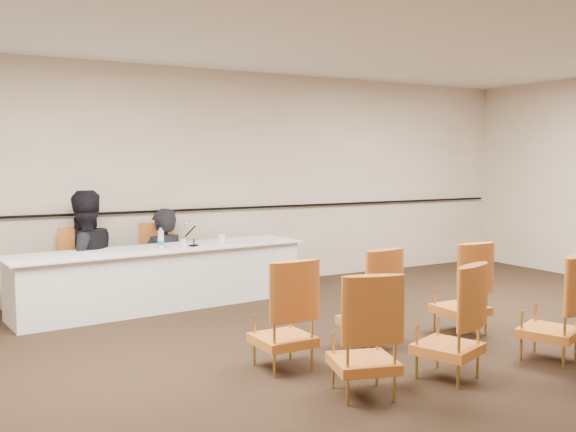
{
  "coord_description": "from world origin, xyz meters",
  "views": [
    {
      "loc": [
        -3.61,
        -4.18,
        1.77
      ],
      "look_at": [
        0.23,
        2.6,
        1.09
      ],
      "focal_mm": 40.0,
      "sensor_mm": 36.0,
      "label": 1
    }
  ],
  "objects_px": {
    "aud_chair_front_mid": "(369,297)",
    "aud_chair_back_right": "(550,307)",
    "panel_table": "(163,277)",
    "panelist_second_chair": "(83,268)",
    "panelist_main": "(163,274)",
    "aud_chair_front_left": "(283,313)",
    "drinking_glass": "(184,243)",
    "aud_chair_front_right": "(461,287)",
    "water_bottle": "(161,238)",
    "aud_chair_back_mid": "(448,321)",
    "aud_chair_back_left": "(363,333)",
    "panelist_second": "(83,267)",
    "microphone": "(194,234)",
    "coffee_cup": "(222,239)",
    "panelist_main_chair": "(163,260)"
  },
  "relations": [
    {
      "from": "aud_chair_back_left",
      "to": "panel_table",
      "type": "bearing_deg",
      "value": 112.61
    },
    {
      "from": "drinking_glass",
      "to": "aud_chair_front_mid",
      "type": "height_order",
      "value": "aud_chair_front_mid"
    },
    {
      "from": "panel_table",
      "to": "panelist_main",
      "type": "height_order",
      "value": "panelist_main"
    },
    {
      "from": "aud_chair_back_mid",
      "to": "aud_chair_back_right",
      "type": "height_order",
      "value": "same"
    },
    {
      "from": "water_bottle",
      "to": "aud_chair_front_left",
      "type": "xyz_separation_m",
      "value": [
        0.19,
        -2.64,
        -0.37
      ]
    },
    {
      "from": "aud_chair_front_mid",
      "to": "aud_chair_back_left",
      "type": "bearing_deg",
      "value": -135.67
    },
    {
      "from": "aud_chair_front_right",
      "to": "aud_chair_back_right",
      "type": "bearing_deg",
      "value": -86.33
    },
    {
      "from": "aud_chair_back_left",
      "to": "panelist_second",
      "type": "bearing_deg",
      "value": 123.23
    },
    {
      "from": "drinking_glass",
      "to": "aud_chair_back_left",
      "type": "xyz_separation_m",
      "value": [
        0.13,
        -3.48,
        -0.3
      ]
    },
    {
      "from": "coffee_cup",
      "to": "panelist_second",
      "type": "bearing_deg",
      "value": 160.2
    },
    {
      "from": "panelist_main_chair",
      "to": "panelist_second",
      "type": "distance_m",
      "value": 1.03
    },
    {
      "from": "panelist_main",
      "to": "aud_chair_back_right",
      "type": "relative_size",
      "value": 1.8
    },
    {
      "from": "panelist_main",
      "to": "aud_chair_back_mid",
      "type": "relative_size",
      "value": 1.8
    },
    {
      "from": "panelist_second_chair",
      "to": "coffee_cup",
      "type": "relative_size",
      "value": 7.4
    },
    {
      "from": "coffee_cup",
      "to": "aud_chair_back_right",
      "type": "height_order",
      "value": "aud_chair_back_right"
    },
    {
      "from": "panelist_second_chair",
      "to": "coffee_cup",
      "type": "distance_m",
      "value": 1.69
    },
    {
      "from": "drinking_glass",
      "to": "microphone",
      "type": "bearing_deg",
      "value": 6.86
    },
    {
      "from": "panelist_second_chair",
      "to": "aud_chair_back_right",
      "type": "relative_size",
      "value": 1.0
    },
    {
      "from": "panelist_main",
      "to": "panelist_second_chair",
      "type": "xyz_separation_m",
      "value": [
        -1.02,
        -0.09,
        0.18
      ]
    },
    {
      "from": "drinking_glass",
      "to": "aud_chair_front_left",
      "type": "bearing_deg",
      "value": -92.03
    },
    {
      "from": "panel_table",
      "to": "panelist_second_chair",
      "type": "relative_size",
      "value": 3.79
    },
    {
      "from": "water_bottle",
      "to": "aud_chair_front_mid",
      "type": "bearing_deg",
      "value": -63.82
    },
    {
      "from": "water_bottle",
      "to": "aud_chair_back_left",
      "type": "bearing_deg",
      "value": -83.34
    },
    {
      "from": "panel_table",
      "to": "drinking_glass",
      "type": "bearing_deg",
      "value": -26.14
    },
    {
      "from": "aud_chair_front_left",
      "to": "aud_chair_front_mid",
      "type": "height_order",
      "value": "same"
    },
    {
      "from": "aud_chair_front_mid",
      "to": "panelist_second_chair",
      "type": "bearing_deg",
      "value": 116.58
    },
    {
      "from": "water_bottle",
      "to": "aud_chair_back_mid",
      "type": "distance_m",
      "value": 3.74
    },
    {
      "from": "aud_chair_back_left",
      "to": "aud_chair_front_left",
      "type": "bearing_deg",
      "value": 121.24
    },
    {
      "from": "aud_chair_back_mid",
      "to": "aud_chair_front_left",
      "type": "bearing_deg",
      "value": 119.73
    },
    {
      "from": "drinking_glass",
      "to": "aud_chair_front_right",
      "type": "height_order",
      "value": "aud_chair_front_right"
    },
    {
      "from": "aud_chair_back_right",
      "to": "aud_chair_front_mid",
      "type": "bearing_deg",
      "value": 114.28
    },
    {
      "from": "aud_chair_back_left",
      "to": "aud_chair_back_right",
      "type": "height_order",
      "value": "same"
    },
    {
      "from": "panelist_second_chair",
      "to": "drinking_glass",
      "type": "relative_size",
      "value": 9.5
    },
    {
      "from": "panelist_second",
      "to": "drinking_glass",
      "type": "xyz_separation_m",
      "value": [
        1.07,
        -0.56,
        0.28
      ]
    },
    {
      "from": "aud_chair_front_mid",
      "to": "drinking_glass",
      "type": "bearing_deg",
      "value": 103.84
    },
    {
      "from": "panelist_main",
      "to": "coffee_cup",
      "type": "relative_size",
      "value": 13.31
    },
    {
      "from": "panelist_second_chair",
      "to": "microphone",
      "type": "xyz_separation_m",
      "value": [
        1.21,
        -0.54,
        0.39
      ]
    },
    {
      "from": "aud_chair_back_mid",
      "to": "aud_chair_front_mid",
      "type": "bearing_deg",
      "value": 70.53
    },
    {
      "from": "panelist_second",
      "to": "aud_chair_back_mid",
      "type": "height_order",
      "value": "panelist_second"
    },
    {
      "from": "aud_chair_front_mid",
      "to": "aud_chair_back_right",
      "type": "distance_m",
      "value": 1.6
    },
    {
      "from": "aud_chair_front_left",
      "to": "aud_chair_back_right",
      "type": "relative_size",
      "value": 1.0
    },
    {
      "from": "panel_table",
      "to": "panelist_main_chair",
      "type": "bearing_deg",
      "value": 65.61
    },
    {
      "from": "coffee_cup",
      "to": "aud_chair_front_left",
      "type": "height_order",
      "value": "aud_chair_front_left"
    },
    {
      "from": "panelist_second_chair",
      "to": "coffee_cup",
      "type": "xyz_separation_m",
      "value": [
        1.57,
        -0.56,
        0.31
      ]
    },
    {
      "from": "panelist_second",
      "to": "aud_chair_front_mid",
      "type": "height_order",
      "value": "panelist_second"
    },
    {
      "from": "panelist_main_chair",
      "to": "panelist_second",
      "type": "relative_size",
      "value": 0.52
    },
    {
      "from": "drinking_glass",
      "to": "water_bottle",
      "type": "bearing_deg",
      "value": 177.52
    },
    {
      "from": "water_bottle",
      "to": "microphone",
      "type": "bearing_deg",
      "value": 0.58
    },
    {
      "from": "panelist_main",
      "to": "microphone",
      "type": "bearing_deg",
      "value": 95.36
    },
    {
      "from": "panelist_main_chair",
      "to": "drinking_glass",
      "type": "distance_m",
      "value": 0.72
    }
  ]
}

